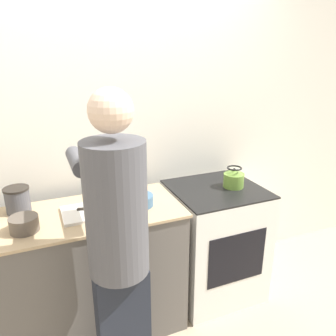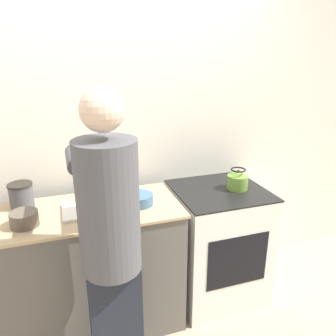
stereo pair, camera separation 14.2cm
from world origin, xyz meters
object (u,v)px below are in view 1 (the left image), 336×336
object	(u,v)px
kettle	(234,179)
person	(118,245)
oven	(214,241)
knife	(95,208)
bowl_prep	(139,200)
cutting_board	(90,212)
canister_jar	(18,200)

from	to	relation	value
kettle	person	bearing A→B (deg)	-153.22
oven	knife	bearing A→B (deg)	-177.01
person	bowl_prep	distance (m)	0.54
cutting_board	canister_jar	size ratio (longest dim) A/B	2.06
person	cutting_board	bearing A→B (deg)	96.86
cutting_board	canister_jar	world-z (taller)	canister_jar
cutting_board	kettle	distance (m)	1.07
cutting_board	kettle	xyz separation A→B (m)	(1.07, 0.03, 0.05)
bowl_prep	canister_jar	world-z (taller)	canister_jar
oven	canister_jar	distance (m)	1.45
canister_jar	cutting_board	bearing A→B (deg)	-25.26
oven	kettle	xyz separation A→B (m)	(0.13, -0.02, 0.51)
kettle	canister_jar	world-z (taller)	canister_jar
oven	knife	xyz separation A→B (m)	(-0.91, -0.05, 0.47)
bowl_prep	person	bearing A→B (deg)	-119.42
cutting_board	canister_jar	xyz separation A→B (m)	(-0.40, 0.19, 0.07)
knife	canister_jar	world-z (taller)	canister_jar
kettle	bowl_prep	size ratio (longest dim) A/B	0.85
knife	kettle	xyz separation A→B (m)	(1.03, 0.02, 0.04)
person	bowl_prep	world-z (taller)	person
oven	person	size ratio (longest dim) A/B	0.52
oven	canister_jar	world-z (taller)	canister_jar
cutting_board	knife	size ratio (longest dim) A/B	1.42
oven	cutting_board	distance (m)	1.05
person	kettle	xyz separation A→B (m)	(1.01, 0.51, 0.02)
canister_jar	kettle	bearing A→B (deg)	-6.12
oven	bowl_prep	xyz separation A→B (m)	(-0.62, -0.07, 0.49)
bowl_prep	canister_jar	xyz separation A→B (m)	(-0.72, 0.20, 0.05)
knife	kettle	world-z (taller)	kettle
cutting_board	bowl_prep	xyz separation A→B (m)	(0.32, -0.01, 0.03)
knife	canister_jar	bearing A→B (deg)	174.04
bowl_prep	canister_jar	bearing A→B (deg)	164.39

